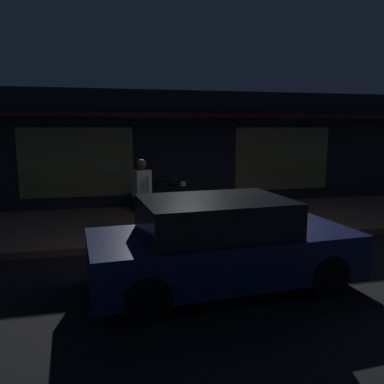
# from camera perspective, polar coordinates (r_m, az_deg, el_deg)

# --- Properties ---
(ground_plane) EXTENTS (60.00, 60.00, 0.00)m
(ground_plane) POSITION_cam_1_polar(r_m,az_deg,el_deg) (7.58, 7.23, -9.87)
(ground_plane) COLOR black
(sidewalk_slab) EXTENTS (18.00, 4.00, 0.15)m
(sidewalk_slab) POSITION_cam_1_polar(r_m,az_deg,el_deg) (10.31, 1.45, -4.20)
(sidewalk_slab) COLOR #8C6047
(sidewalk_slab) RESTS_ON ground_plane
(storefront_building) EXTENTS (18.00, 3.30, 3.60)m
(storefront_building) POSITION_cam_1_polar(r_m,az_deg,el_deg) (13.35, -2.19, 6.38)
(storefront_building) COLOR black
(storefront_building) RESTS_ON ground_plane
(motorcycle) EXTENTS (1.69, 0.61, 0.97)m
(motorcycle) POSITION_cam_1_polar(r_m,az_deg,el_deg) (11.02, -4.87, -0.32)
(motorcycle) COLOR black
(motorcycle) RESTS_ON sidewalk_slab
(bicycle_parked) EXTENTS (1.45, 0.88, 0.91)m
(bicycle_parked) POSITION_cam_1_polar(r_m,az_deg,el_deg) (9.75, 7.95, -2.46)
(bicycle_parked) COLOR black
(bicycle_parked) RESTS_ON sidewalk_slab
(person_photographer) EXTENTS (0.44, 0.58, 1.67)m
(person_photographer) POSITION_cam_1_polar(r_m,az_deg,el_deg) (8.61, -7.30, -0.49)
(person_photographer) COLOR #28232D
(person_photographer) RESTS_ON sidewalk_slab
(parked_car_far) EXTENTS (4.22, 2.05, 1.42)m
(parked_car_far) POSITION_cam_1_polar(r_m,az_deg,el_deg) (6.14, 4.22, -7.52)
(parked_car_far) COLOR black
(parked_car_far) RESTS_ON ground_plane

